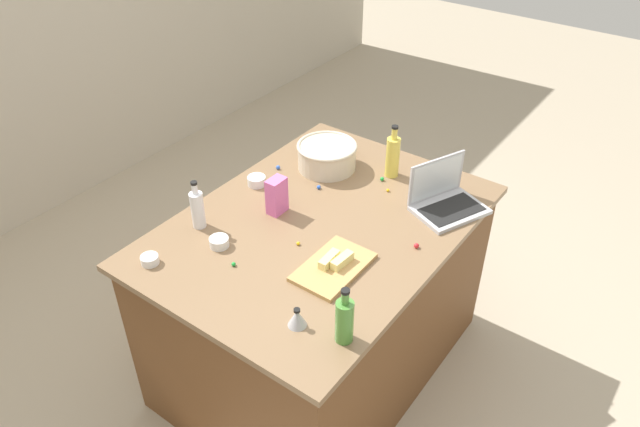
{
  "coord_description": "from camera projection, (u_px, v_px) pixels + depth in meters",
  "views": [
    {
      "loc": [
        -1.72,
        -1.26,
        2.5
      ],
      "look_at": [
        0.0,
        0.0,
        0.95
      ],
      "focal_mm": 34.22,
      "sensor_mm": 36.0,
      "label": 1
    }
  ],
  "objects": [
    {
      "name": "ground_plane",
      "position": [
        320.0,
        360.0,
        3.19
      ],
      "size": [
        12.0,
        12.0,
        0.0
      ],
      "primitive_type": "plane",
      "color": "#B7A88E"
    },
    {
      "name": "island_counter",
      "position": [
        320.0,
        297.0,
        2.93
      ],
      "size": [
        1.52,
        1.11,
        0.9
      ],
      "color": "brown",
      "rests_on": "ground"
    },
    {
      "name": "laptop",
      "position": [
        445.0,
        199.0,
        2.73
      ],
      "size": [
        0.37,
        0.33,
        0.22
      ],
      "color": "#B7B7BC",
      "rests_on": "island_counter"
    },
    {
      "name": "mixing_bowl_large",
      "position": [
        327.0,
        155.0,
        3.0
      ],
      "size": [
        0.3,
        0.3,
        0.13
      ],
      "color": "beige",
      "rests_on": "island_counter"
    },
    {
      "name": "bottle_oil",
      "position": [
        393.0,
        156.0,
        2.92
      ],
      "size": [
        0.07,
        0.07,
        0.27
      ],
      "color": "#DBC64C",
      "rests_on": "island_counter"
    },
    {
      "name": "bottle_vinegar",
      "position": [
        197.0,
        209.0,
        2.6
      ],
      "size": [
        0.06,
        0.06,
        0.23
      ],
      "color": "white",
      "rests_on": "island_counter"
    },
    {
      "name": "bottle_olive",
      "position": [
        344.0,
        320.0,
        2.06
      ],
      "size": [
        0.06,
        0.06,
        0.23
      ],
      "color": "#4C8C38",
      "rests_on": "island_counter"
    },
    {
      "name": "cutting_board",
      "position": [
        333.0,
        267.0,
        2.41
      ],
      "size": [
        0.33,
        0.21,
        0.02
      ],
      "primitive_type": "cube",
      "color": "tan",
      "rests_on": "island_counter"
    },
    {
      "name": "butter_stick_left",
      "position": [
        342.0,
        260.0,
        2.4
      ],
      "size": [
        0.11,
        0.04,
        0.04
      ],
      "primitive_type": "cube",
      "rotation": [
        0.0,
        0.0,
        -0.07
      ],
      "color": "#F4E58C",
      "rests_on": "cutting_board"
    },
    {
      "name": "butter_stick_right",
      "position": [
        329.0,
        260.0,
        2.41
      ],
      "size": [
        0.11,
        0.04,
        0.04
      ],
      "primitive_type": "cube",
      "rotation": [
        0.0,
        0.0,
        0.05
      ],
      "color": "#F4E58C",
      "rests_on": "cutting_board"
    },
    {
      "name": "ramekin_small",
      "position": [
        219.0,
        242.0,
        2.52
      ],
      "size": [
        0.08,
        0.08,
        0.04
      ],
      "primitive_type": "cylinder",
      "color": "white",
      "rests_on": "island_counter"
    },
    {
      "name": "ramekin_medium",
      "position": [
        150.0,
        260.0,
        2.44
      ],
      "size": [
        0.07,
        0.07,
        0.04
      ],
      "primitive_type": "cylinder",
      "color": "white",
      "rests_on": "island_counter"
    },
    {
      "name": "ramekin_wide",
      "position": [
        257.0,
        181.0,
        2.9
      ],
      "size": [
        0.09,
        0.09,
        0.04
      ],
      "primitive_type": "cylinder",
      "color": "white",
      "rests_on": "island_counter"
    },
    {
      "name": "kitchen_timer",
      "position": [
        297.0,
        318.0,
        2.15
      ],
      "size": [
        0.07,
        0.07,
        0.08
      ],
      "color": "#B2B2B7",
      "rests_on": "island_counter"
    },
    {
      "name": "candy_bag",
      "position": [
        277.0,
        196.0,
        2.69
      ],
      "size": [
        0.09,
        0.06,
        0.17
      ],
      "primitive_type": "cube",
      "color": "pink",
      "rests_on": "island_counter"
    },
    {
      "name": "candy_0",
      "position": [
        234.0,
        264.0,
        2.43
      ],
      "size": [
        0.02,
        0.02,
        0.02
      ],
      "primitive_type": "sphere",
      "color": "green",
      "rests_on": "island_counter"
    },
    {
      "name": "candy_1",
      "position": [
        382.0,
        179.0,
        2.94
      ],
      "size": [
        0.02,
        0.02,
        0.02
      ],
      "primitive_type": "sphere",
      "color": "green",
      "rests_on": "island_counter"
    },
    {
      "name": "candy_2",
      "position": [
        388.0,
        190.0,
        2.86
      ],
      "size": [
        0.01,
        0.01,
        0.01
      ],
      "primitive_type": "sphere",
      "color": "yellow",
      "rests_on": "island_counter"
    },
    {
      "name": "candy_3",
      "position": [
        319.0,
        187.0,
        2.88
      ],
      "size": [
        0.02,
        0.02,
        0.02
      ],
      "primitive_type": "sphere",
      "color": "blue",
      "rests_on": "island_counter"
    },
    {
      "name": "candy_4",
      "position": [
        298.0,
        243.0,
        2.54
      ],
      "size": [
        0.02,
        0.02,
        0.02
      ],
      "primitive_type": "sphere",
      "color": "yellow",
      "rests_on": "island_counter"
    },
    {
      "name": "candy_5",
      "position": [
        416.0,
        246.0,
        2.52
      ],
      "size": [
        0.02,
        0.02,
        0.02
      ],
      "primitive_type": "sphere",
      "color": "red",
      "rests_on": "island_counter"
    },
    {
      "name": "candy_6",
      "position": [
        431.0,
        175.0,
        2.96
      ],
      "size": [
        0.02,
        0.02,
        0.02
      ],
      "primitive_type": "sphere",
      "color": "red",
      "rests_on": "island_counter"
    },
    {
      "name": "candy_7",
      "position": [
        341.0,
        314.0,
        2.2
      ],
      "size": [
        0.02,
        0.02,
        0.02
      ],
      "primitive_type": "sphere",
      "color": "orange",
      "rests_on": "island_counter"
    },
    {
      "name": "candy_8",
      "position": [
        278.0,
        167.0,
        3.02
      ],
      "size": [
        0.02,
        0.02,
        0.02
      ],
      "primitive_type": "sphere",
      "color": "blue",
      "rests_on": "island_counter"
    }
  ]
}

